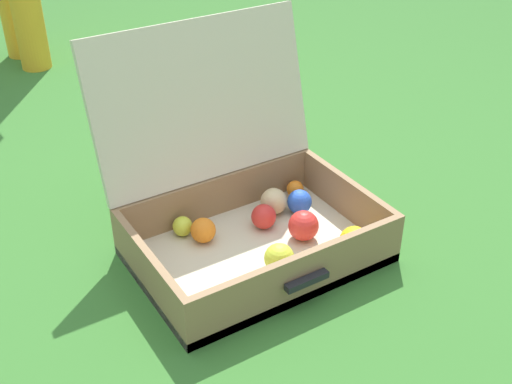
# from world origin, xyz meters

# --- Properties ---
(ground_plane) EXTENTS (16.00, 16.00, 0.00)m
(ground_plane) POSITION_xyz_m (0.00, 0.00, 0.00)
(ground_plane) COLOR #336B28
(open_suitcase) EXTENTS (0.59, 0.54, 0.53)m
(open_suitcase) POSITION_xyz_m (0.06, 0.12, 0.12)
(open_suitcase) COLOR beige
(open_suitcase) RESTS_ON ground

